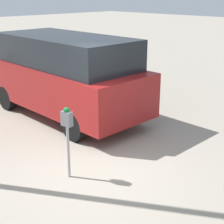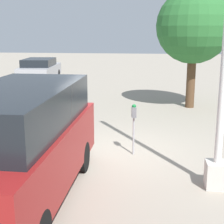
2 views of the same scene
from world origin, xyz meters
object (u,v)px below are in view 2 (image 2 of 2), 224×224
object	(u,v)px
lamp_post	(224,78)
street_tree	(194,27)
parking_meter_near	(134,118)
parked_van	(18,141)
car_distant	(40,69)

from	to	relation	value
lamp_post	street_tree	world-z (taller)	lamp_post
parking_meter_near	parked_van	xyz separation A→B (m)	(2.70, -1.99, 0.17)
parked_van	lamp_post	bearing A→B (deg)	104.58
lamp_post	car_distant	xyz separation A→B (m)	(-14.04, -8.33, -1.49)
parking_meter_near	parked_van	world-z (taller)	parked_van
car_distant	street_tree	bearing A→B (deg)	-130.91
parking_meter_near	parked_van	size ratio (longest dim) A/B	0.27
lamp_post	parked_van	distance (m)	4.06
parking_meter_near	parked_van	bearing A→B (deg)	-44.97
lamp_post	parking_meter_near	bearing A→B (deg)	-134.20
lamp_post	car_distant	size ratio (longest dim) A/B	1.53
parked_van	parking_meter_near	bearing A→B (deg)	144.05
parked_van	car_distant	distance (m)	15.67
parked_van	street_tree	xyz separation A→B (m)	(-8.62, 4.03, 2.14)
car_distant	street_tree	xyz separation A→B (m)	(6.37, 8.57, 2.52)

